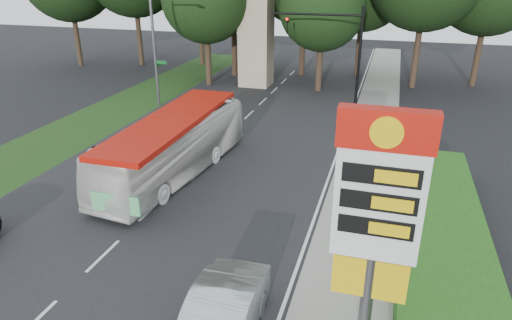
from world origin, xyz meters
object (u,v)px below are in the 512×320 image
(gas_station_pylon, at_px, (377,210))
(streetlight_signs, at_px, (157,45))
(traffic_signal_mast, at_px, (340,45))
(transit_bus, at_px, (174,147))
(monument, at_px, (256,24))

(gas_station_pylon, height_order, streetlight_signs, streetlight_signs)
(traffic_signal_mast, bearing_deg, gas_station_pylon, -80.91)
(streetlight_signs, height_order, transit_bus, streetlight_signs)
(streetlight_signs, bearing_deg, transit_bus, -59.49)
(gas_station_pylon, bearing_deg, monument, 111.80)
(streetlight_signs, bearing_deg, traffic_signal_mast, 8.92)
(streetlight_signs, xyz_separation_m, transit_bus, (6.44, -10.92, -2.96))
(transit_bus, bearing_deg, traffic_signal_mast, 70.80)
(gas_station_pylon, height_order, transit_bus, gas_station_pylon)
(transit_bus, bearing_deg, gas_station_pylon, -36.43)
(traffic_signal_mast, xyz_separation_m, transit_bus, (-6.23, -12.91, -3.20))
(streetlight_signs, relative_size, transit_bus, 0.75)
(traffic_signal_mast, bearing_deg, transit_bus, -115.77)
(gas_station_pylon, bearing_deg, transit_bus, 137.00)
(gas_station_pylon, xyz_separation_m, traffic_signal_mast, (-3.52, 22.00, 0.22))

